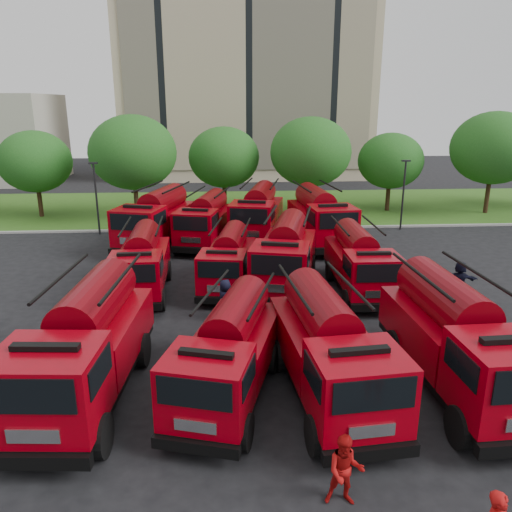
{
  "coord_description": "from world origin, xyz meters",
  "views": [
    {
      "loc": [
        -1.07,
        -18.09,
        8.99
      ],
      "look_at": [
        0.46,
        5.29,
        1.8
      ],
      "focal_mm": 35.0,
      "sensor_mm": 36.0,
      "label": 1
    }
  ],
  "objects": [
    {
      "name": "firefighter_4",
      "position": [
        -1.09,
        1.78,
        0.0
      ],
      "size": [
        1.0,
        1.08,
        1.86
      ],
      "primitive_type": "imported",
      "rotation": [
        0.0,
        0.0,
        2.16
      ],
      "color": "black",
      "rests_on": "ground"
    },
    {
      "name": "lamp_post_1",
      "position": [
        12.0,
        17.2,
        2.9
      ],
      "size": [
        0.6,
        0.25,
        5.11
      ],
      "color": "black",
      "rests_on": "ground"
    },
    {
      "name": "tree_6",
      "position": [
        21.0,
        22.0,
        5.49
      ],
      "size": [
        6.89,
        6.89,
        8.42
      ],
      "color": "#382314",
      "rests_on": "ground"
    },
    {
      "name": "fire_truck_8",
      "position": [
        -5.45,
        13.87,
        1.82
      ],
      "size": [
        4.77,
        8.39,
        3.62
      ],
      "rotation": [
        0.0,
        0.0,
        -0.27
      ],
      "color": "black",
      "rests_on": "ground"
    },
    {
      "name": "tree_5",
      "position": [
        13.0,
        23.5,
        4.35
      ],
      "size": [
        5.46,
        5.46,
        6.68
      ],
      "color": "#382314",
      "rests_on": "ground"
    },
    {
      "name": "ground",
      "position": [
        0.0,
        0.0,
        0.0
      ],
      "size": [
        140.0,
        140.0,
        0.0
      ],
      "primitive_type": "plane",
      "color": "black",
      "rests_on": "ground"
    },
    {
      "name": "fire_truck_11",
      "position": [
        5.22,
        13.67,
        1.81
      ],
      "size": [
        3.5,
        8.14,
        3.6
      ],
      "rotation": [
        0.0,
        0.0,
        0.1
      ],
      "color": "black",
      "rests_on": "ground"
    },
    {
      "name": "tree_2",
      "position": [
        -8.0,
        21.5,
        5.35
      ],
      "size": [
        6.72,
        6.72,
        8.22
      ],
      "color": "#382314",
      "rests_on": "ground"
    },
    {
      "name": "curb",
      "position": [
        0.0,
        17.9,
        0.07
      ],
      "size": [
        70.0,
        0.3,
        0.14
      ],
      "primitive_type": "cube",
      "color": "gray",
      "rests_on": "ground"
    },
    {
      "name": "apartment_building",
      "position": [
        2.0,
        47.94,
        12.5
      ],
      "size": [
        30.0,
        14.18,
        25.0
      ],
      "color": "beige",
      "rests_on": "ground"
    },
    {
      "name": "fire_truck_9",
      "position": [
        -2.28,
        14.06,
        1.64
      ],
      "size": [
        3.99,
        7.5,
        3.25
      ],
      "rotation": [
        0.0,
        0.0,
        -0.23
      ],
      "color": "black",
      "rests_on": "ground"
    },
    {
      "name": "firefighter_2",
      "position": [
        6.04,
        -4.42,
        0.0
      ],
      "size": [
        0.61,
        0.94,
        1.51
      ],
      "primitive_type": "imported",
      "rotation": [
        0.0,
        0.0,
        1.45
      ],
      "color": "#A40C0C",
      "rests_on": "ground"
    },
    {
      "name": "tree_4",
      "position": [
        6.0,
        22.5,
        5.22
      ],
      "size": [
        6.55,
        6.55,
        8.01
      ],
      "color": "#382314",
      "rests_on": "ground"
    },
    {
      "name": "tree_1",
      "position": [
        -16.0,
        23.0,
        4.55
      ],
      "size": [
        5.71,
        5.71,
        6.98
      ],
      "color": "#382314",
      "rests_on": "ground"
    },
    {
      "name": "fire_truck_2",
      "position": [
        2.13,
        -4.27,
        1.65
      ],
      "size": [
        3.2,
        7.43,
        3.29
      ],
      "rotation": [
        0.0,
        0.0,
        0.1
      ],
      "color": "black",
      "rests_on": "ground"
    },
    {
      "name": "tree_3",
      "position": [
        -1.0,
        24.0,
        4.68
      ],
      "size": [
        5.88,
        5.88,
        7.19
      ],
      "color": "#382314",
      "rests_on": "ground"
    },
    {
      "name": "fire_truck_5",
      "position": [
        -0.89,
        5.83,
        1.45
      ],
      "size": [
        3.11,
        6.58,
        2.88
      ],
      "rotation": [
        0.0,
        0.0,
        -0.15
      ],
      "color": "black",
      "rests_on": "ground"
    },
    {
      "name": "fire_truck_7",
      "position": [
        5.52,
        4.78,
        1.55
      ],
      "size": [
        2.58,
        6.81,
        3.08
      ],
      "rotation": [
        0.0,
        0.0,
        -0.02
      ],
      "color": "black",
      "rests_on": "ground"
    },
    {
      "name": "lawn",
      "position": [
        0.0,
        26.0,
        0.06
      ],
      "size": [
        70.0,
        16.0,
        0.12
      ],
      "primitive_type": "cube",
      "color": "#2C5516",
      "rests_on": "ground"
    },
    {
      "name": "firefighter_3",
      "position": [
        7.73,
        -3.83,
        0.0
      ],
      "size": [
        1.12,
        0.71,
        1.61
      ],
      "primitive_type": "imported",
      "rotation": [
        0.0,
        0.0,
        3.32
      ],
      "color": "black",
      "rests_on": "ground"
    },
    {
      "name": "fire_truck_1",
      "position": [
        -1.01,
        -4.03,
        1.54
      ],
      "size": [
        4.04,
        7.09,
        3.06
      ],
      "rotation": [
        0.0,
        0.0,
        -0.27
      ],
      "color": "black",
      "rests_on": "ground"
    },
    {
      "name": "firefighter_5",
      "position": [
        9.98,
        3.45,
        0.0
      ],
      "size": [
        1.88,
        1.06,
        1.91
      ],
      "primitive_type": "imported",
      "rotation": [
        0.0,
        0.0,
        2.97
      ],
      "color": "black",
      "rests_on": "ground"
    },
    {
      "name": "fire_truck_0",
      "position": [
        -5.47,
        -3.78,
        1.79
      ],
      "size": [
        3.33,
        7.98,
        3.55
      ],
      "rotation": [
        0.0,
        0.0,
        -0.08
      ],
      "color": "black",
      "rests_on": "ground"
    },
    {
      "name": "fire_truck_3",
      "position": [
        6.35,
        -4.11,
        1.77
      ],
      "size": [
        3.06,
        7.81,
        3.51
      ],
      "rotation": [
        0.0,
        0.0,
        0.04
      ],
      "color": "black",
      "rests_on": "ground"
    },
    {
      "name": "fire_truck_10",
      "position": [
        1.23,
        15.19,
        1.8
      ],
      "size": [
        4.3,
        8.23,
        3.57
      ],
      "rotation": [
        0.0,
        0.0,
        -0.22
      ],
      "color": "black",
      "rests_on": "ground"
    },
    {
      "name": "firefighter_1",
      "position": [
        1.6,
        -8.74,
        0.0
      ],
      "size": [
        0.93,
        0.59,
        1.81
      ],
      "primitive_type": "imported",
      "rotation": [
        0.0,
        0.0,
        -0.13
      ],
      "color": "#A40C0C",
      "rests_on": "ground"
    },
    {
      "name": "lamp_post_0",
      "position": [
        -10.0,
        17.2,
        2.9
      ],
      "size": [
        0.6,
        0.25,
        5.11
      ],
      "color": "black",
      "rests_on": "ground"
    },
    {
      "name": "fire_truck_6",
      "position": [
        1.98,
        5.69,
        1.72
      ],
      "size": [
        4.23,
        7.88,
        3.41
      ],
      "rotation": [
        0.0,
        0.0,
        -0.23
      ],
      "color": "black",
      "rests_on": "ground"
    },
    {
      "name": "fire_truck_4",
      "position": [
        -5.13,
        5.42,
        1.54
      ],
      "size": [
        2.67,
        6.8,
        3.05
      ],
      "rotation": [
        0.0,
        0.0,
        0.04
      ],
      "color": "black",
      "rests_on": "ground"
    }
  ]
}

